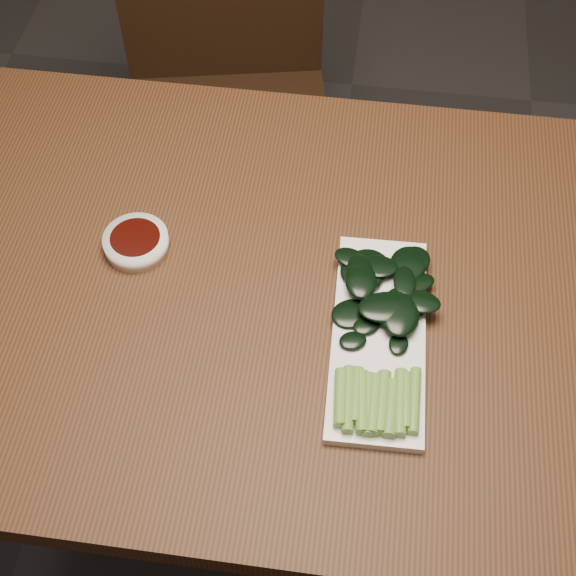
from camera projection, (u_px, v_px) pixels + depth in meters
The scene contains 6 objects.
ground at pixel (298, 486), 1.75m from camera, with size 6.00×6.00×0.00m, color #2D2B2B.
table at pixel (303, 313), 1.20m from camera, with size 1.40×0.80×0.75m.
chair_far at pixel (227, 94), 1.77m from camera, with size 0.52×0.52×0.89m.
sauce_bowl at pixel (136, 242), 1.17m from camera, with size 0.10×0.10×0.03m.
serving_plate at pixel (378, 336), 1.08m from camera, with size 0.13×0.33×0.01m.
gai_lan at pixel (380, 323), 1.07m from camera, with size 0.16×0.32×0.02m.
Camera 1 is at (0.07, -0.67, 1.67)m, focal length 50.00 mm.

